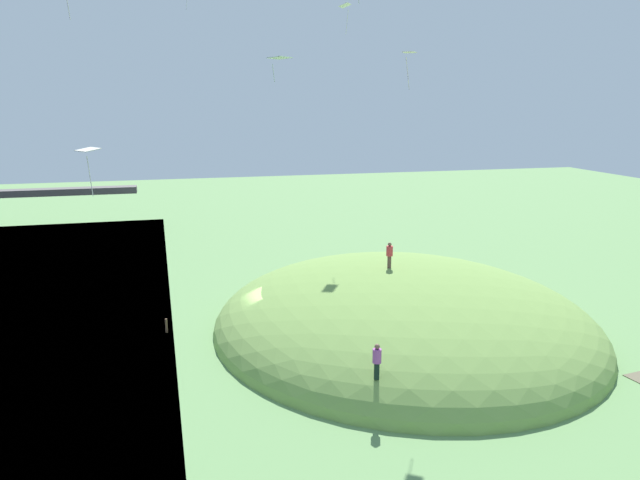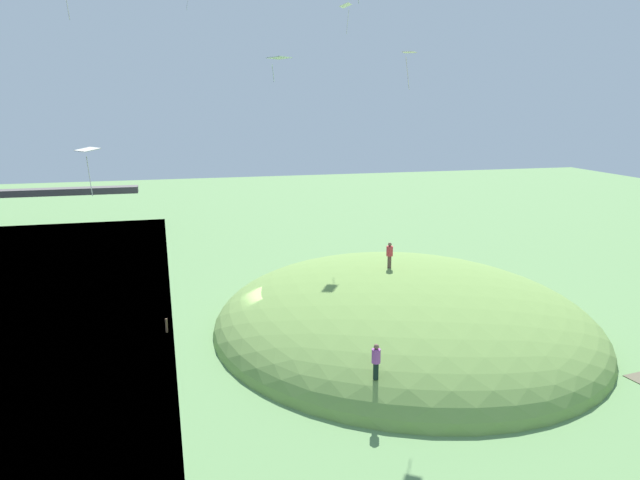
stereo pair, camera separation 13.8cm
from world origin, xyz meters
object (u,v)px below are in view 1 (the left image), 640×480
Objects in this scene: person_walking_path at (377,357)px; mooring_post at (166,326)px; kite_10 at (409,54)px; person_near_shore at (390,252)px; kite_0 at (280,58)px; kite_1 at (345,7)px; kite_6 at (88,152)px.

person_walking_path is 1.92× the size of mooring_post.
kite_10 reaches higher than mooring_post.
kite_0 reaches higher than person_near_shore.
kite_1 is 1.11× the size of kite_10.
kite_1 is (0.42, 11.14, 15.77)m from person_near_shore.
mooring_post is at bearing 23.32° from person_near_shore.
kite_10 is at bearing 62.77° from person_walking_path.
kite_10 reaches higher than kite_6.
kite_0 reaches higher than kite_6.
kite_0 is at bearing -48.78° from mooring_post.
kite_10 reaches higher than kite_0.
person_walking_path is 28.49m from kite_1.
kite_0 is 9.85m from kite_6.
mooring_post is at bearing -147.69° from kite_1.
kite_6 is 16.69m from kite_10.
kite_0 is (-2.99, 6.11, 13.05)m from person_walking_path.
kite_10 is at bearing -23.91° from mooring_post.
person_near_shore reaches higher than mooring_post.
person_walking_path is 1.19× the size of kite_0.
kite_6 is (-8.77, -1.80, -4.12)m from kite_0.
mooring_post is (-8.92, 12.87, -2.33)m from person_walking_path.
kite_0 is 0.67× the size of kite_1.
kite_10 is (7.06, 1.01, 0.37)m from kite_0.
person_walking_path is 14.72m from kite_0.
kite_0 is 18.14m from kite_1.
person_near_shore reaches higher than person_walking_path.
kite_10 is (4.07, 7.12, 13.42)m from person_walking_path.
kite_6 reaches higher than person_walking_path.
kite_0 is at bearing 63.45° from person_near_shore.
kite_0 is (-7.58, -4.44, 11.04)m from person_near_shore.
person_near_shore is at bearing 30.34° from kite_0.
mooring_post is at bearing 71.65° from kite_6.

